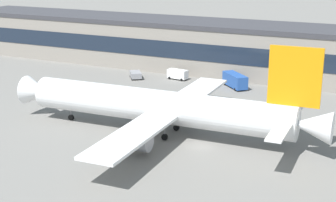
{
  "coord_description": "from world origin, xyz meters",
  "views": [
    {
      "loc": [
        30.29,
        -73.4,
        31.03
      ],
      "look_at": [
        -9.28,
        6.71,
        5.0
      ],
      "focal_mm": 54.11,
      "sensor_mm": 36.0,
      "label": 1
    }
  ],
  "objects_px": {
    "pushback_tractor": "(136,74)",
    "airliner": "(163,107)",
    "crew_van": "(178,74)",
    "fuel_truck": "(235,80)"
  },
  "relations": [
    {
      "from": "pushback_tractor",
      "to": "fuel_truck",
      "type": "height_order",
      "value": "fuel_truck"
    },
    {
      "from": "pushback_tractor",
      "to": "airliner",
      "type": "bearing_deg",
      "value": -53.68
    },
    {
      "from": "airliner",
      "to": "pushback_tractor",
      "type": "distance_m",
      "value": 42.95
    },
    {
      "from": "airliner",
      "to": "crew_van",
      "type": "height_order",
      "value": "airliner"
    },
    {
      "from": "airliner",
      "to": "crew_van",
      "type": "relative_size",
      "value": 10.86
    },
    {
      "from": "crew_van",
      "to": "fuel_truck",
      "type": "bearing_deg",
      "value": -4.21
    },
    {
      "from": "airliner",
      "to": "fuel_truck",
      "type": "height_order",
      "value": "airliner"
    },
    {
      "from": "pushback_tractor",
      "to": "fuel_truck",
      "type": "xyz_separation_m",
      "value": [
        25.98,
        2.65,
        0.83
      ]
    },
    {
      "from": "airliner",
      "to": "fuel_truck",
      "type": "xyz_separation_m",
      "value": [
        0.65,
        37.11,
        -3.17
      ]
    },
    {
      "from": "airliner",
      "to": "crew_van",
      "type": "distance_m",
      "value": 41.24
    }
  ]
}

